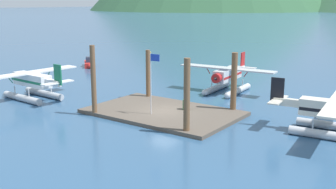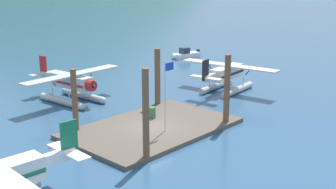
{
  "view_description": "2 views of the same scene",
  "coord_description": "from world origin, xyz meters",
  "px_view_note": "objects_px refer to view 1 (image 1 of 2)",
  "views": [
    {
      "loc": [
        19.99,
        -26.99,
        9.39
      ],
      "look_at": [
        -0.29,
        1.13,
        1.46
      ],
      "focal_mm": 43.39,
      "sensor_mm": 36.0,
      "label": 1
    },
    {
      "loc": [
        -21.81,
        -21.75,
        11.15
      ],
      "look_at": [
        1.88,
        0.13,
        2.37
      ],
      "focal_mm": 45.99,
      "sensor_mm": 36.0,
      "label": 2
    }
  ],
  "objects_px": {
    "flagpole": "(152,75)",
    "seaplane_silver_bow_centre": "(227,78)",
    "seaplane_cream_stbd_fwd": "(335,114)",
    "boat_red_open_west": "(90,63)",
    "fuel_drum": "(186,105)",
    "seaplane_white_port_aft": "(32,83)"
  },
  "relations": [
    {
      "from": "flagpole",
      "to": "fuel_drum",
      "type": "relative_size",
      "value": 5.9
    },
    {
      "from": "fuel_drum",
      "to": "boat_red_open_west",
      "type": "bearing_deg",
      "value": 152.85
    },
    {
      "from": "seaplane_silver_bow_centre",
      "to": "boat_red_open_west",
      "type": "bearing_deg",
      "value": 171.34
    },
    {
      "from": "fuel_drum",
      "to": "seaplane_white_port_aft",
      "type": "relative_size",
      "value": 0.08
    },
    {
      "from": "fuel_drum",
      "to": "boat_red_open_west",
      "type": "relative_size",
      "value": 0.21
    },
    {
      "from": "boat_red_open_west",
      "to": "fuel_drum",
      "type": "bearing_deg",
      "value": -27.15
    },
    {
      "from": "flagpole",
      "to": "seaplane_silver_bow_centre",
      "type": "xyz_separation_m",
      "value": [
        0.44,
        12.35,
        -2.0
      ]
    },
    {
      "from": "seaplane_silver_bow_centre",
      "to": "fuel_drum",
      "type": "bearing_deg",
      "value": -84.04
    },
    {
      "from": "flagpole",
      "to": "seaplane_silver_bow_centre",
      "type": "distance_m",
      "value": 12.52
    },
    {
      "from": "fuel_drum",
      "to": "seaplane_silver_bow_centre",
      "type": "xyz_separation_m",
      "value": [
        -0.99,
        9.46,
        0.84
      ]
    },
    {
      "from": "seaplane_silver_bow_centre",
      "to": "flagpole",
      "type": "bearing_deg",
      "value": -92.06
    },
    {
      "from": "fuel_drum",
      "to": "seaplane_white_port_aft",
      "type": "xyz_separation_m",
      "value": [
        -15.17,
        -4.49,
        0.84
      ]
    },
    {
      "from": "flagpole",
      "to": "seaplane_cream_stbd_fwd",
      "type": "bearing_deg",
      "value": 16.89
    },
    {
      "from": "seaplane_white_port_aft",
      "to": "seaplane_silver_bow_centre",
      "type": "bearing_deg",
      "value": 44.52
    },
    {
      "from": "boat_red_open_west",
      "to": "flagpole",
      "type": "bearing_deg",
      "value": -33.47
    },
    {
      "from": "seaplane_silver_bow_centre",
      "to": "seaplane_white_port_aft",
      "type": "relative_size",
      "value": 1.0
    },
    {
      "from": "flagpole",
      "to": "seaplane_white_port_aft",
      "type": "relative_size",
      "value": 0.5
    },
    {
      "from": "fuel_drum",
      "to": "boat_red_open_west",
      "type": "distance_m",
      "value": 29.02
    },
    {
      "from": "flagpole",
      "to": "seaplane_white_port_aft",
      "type": "bearing_deg",
      "value": -173.36
    },
    {
      "from": "seaplane_white_port_aft",
      "to": "boat_red_open_west",
      "type": "distance_m",
      "value": 20.71
    },
    {
      "from": "fuel_drum",
      "to": "seaplane_white_port_aft",
      "type": "height_order",
      "value": "seaplane_white_port_aft"
    },
    {
      "from": "seaplane_cream_stbd_fwd",
      "to": "boat_red_open_west",
      "type": "xyz_separation_m",
      "value": [
        -37.76,
        12.07,
        -1.09
      ]
    }
  ]
}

